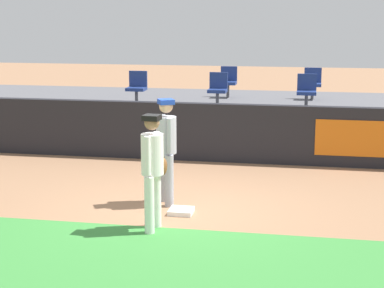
% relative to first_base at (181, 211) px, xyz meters
% --- Properties ---
extents(ground_plane, '(60.00, 60.00, 0.00)m').
position_rel_first_base_xyz_m(ground_plane, '(-0.19, 0.13, -0.04)').
color(ground_plane, '#936B4C').
extents(grass_foreground_strip, '(18.00, 2.80, 0.01)m').
position_rel_first_base_xyz_m(grass_foreground_strip, '(-0.19, -2.16, -0.04)').
color(grass_foreground_strip, '#388438').
rests_on(grass_foreground_strip, ground_plane).
extents(first_base, '(0.40, 0.40, 0.08)m').
position_rel_first_base_xyz_m(first_base, '(0.00, 0.00, 0.00)').
color(first_base, white).
rests_on(first_base, ground_plane).
extents(player_fielder_home, '(0.38, 0.56, 1.82)m').
position_rel_first_base_xyz_m(player_fielder_home, '(-0.26, -0.87, 1.01)').
color(player_fielder_home, white).
rests_on(player_fielder_home, ground_plane).
extents(player_runner_visitor, '(0.48, 0.48, 1.87)m').
position_rel_first_base_xyz_m(player_runner_visitor, '(-0.37, 0.51, 1.05)').
color(player_runner_visitor, '#9EA3AD').
rests_on(player_runner_visitor, ground_plane).
extents(field_wall, '(18.00, 0.26, 1.33)m').
position_rel_first_base_xyz_m(field_wall, '(-0.17, 3.96, 0.62)').
color(field_wall, black).
rests_on(field_wall, ground_plane).
extents(bleacher_platform, '(18.00, 4.80, 1.05)m').
position_rel_first_base_xyz_m(bleacher_platform, '(-0.19, 6.53, 0.49)').
color(bleacher_platform, '#59595E').
rests_on(bleacher_platform, ground_plane).
extents(seat_front_center, '(0.45, 0.44, 0.84)m').
position_rel_first_base_xyz_m(seat_front_center, '(-0.17, 5.40, 1.48)').
color(seat_front_center, '#4C4C51').
rests_on(seat_front_center, bleacher_platform).
extents(seat_back_center, '(0.45, 0.44, 0.84)m').
position_rel_first_base_xyz_m(seat_back_center, '(-0.14, 7.20, 1.48)').
color(seat_back_center, '#4C4C51').
rests_on(seat_back_center, bleacher_platform).
extents(seat_back_right, '(0.45, 0.44, 0.84)m').
position_rel_first_base_xyz_m(seat_back_right, '(2.14, 7.20, 1.48)').
color(seat_back_right, '#4C4C51').
rests_on(seat_back_right, bleacher_platform).
extents(seat_front_right, '(0.46, 0.44, 0.84)m').
position_rel_first_base_xyz_m(seat_front_right, '(1.99, 5.40, 1.48)').
color(seat_front_right, '#4C4C51').
rests_on(seat_front_right, bleacher_platform).
extents(seat_front_left, '(0.46, 0.44, 0.84)m').
position_rel_first_base_xyz_m(seat_front_left, '(-2.24, 5.40, 1.48)').
color(seat_front_left, '#4C4C51').
rests_on(seat_front_left, bleacher_platform).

